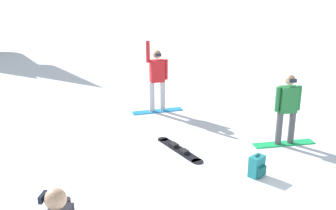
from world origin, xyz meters
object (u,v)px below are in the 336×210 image
snowboarder_midground (287,108)px  snowboarder_background (157,78)px  backpack_teal (257,167)px  loose_snowboard_near_left (179,149)px

snowboarder_midground → snowboarder_background: (-1.81, 3.40, 0.09)m
snowboarder_midground → backpack_teal: snowboarder_midground is taller
snowboarder_background → loose_snowboard_near_left: 2.90m
snowboarder_midground → loose_snowboard_near_left: snowboarder_midground is taller
snowboarder_midground → loose_snowboard_near_left: (-2.42, 0.74, -0.88)m
snowboarder_midground → loose_snowboard_near_left: size_ratio=1.01×
snowboarder_background → backpack_teal: (0.26, -4.43, -0.78)m
loose_snowboard_near_left → snowboarder_background: bearing=77.0°
snowboarder_midground → snowboarder_background: bearing=118.0°
snowboarder_midground → backpack_teal: bearing=-146.6°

